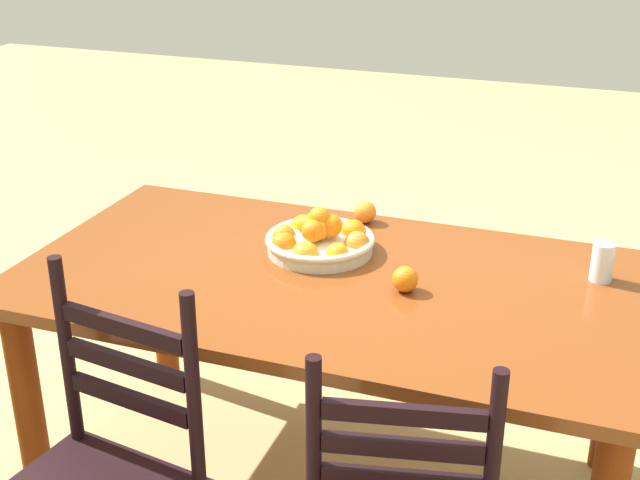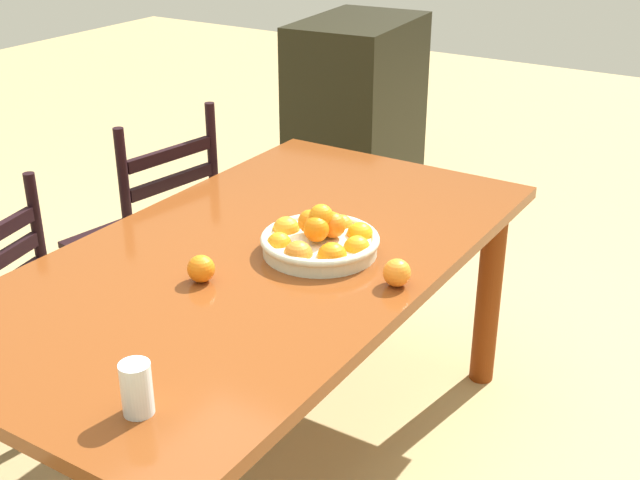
# 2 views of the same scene
# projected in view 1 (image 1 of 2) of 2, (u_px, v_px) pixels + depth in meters

# --- Properties ---
(dining_table) EXTENTS (1.87, 1.02, 0.77)m
(dining_table) POSITION_uv_depth(u_px,v_px,m) (332.00, 309.00, 2.60)
(dining_table) COLOR brown
(dining_table) RESTS_ON ground
(fruit_bowl) EXTENTS (0.34, 0.34, 0.15)m
(fruit_bowl) POSITION_uv_depth(u_px,v_px,m) (320.00, 239.00, 2.70)
(fruit_bowl) COLOR beige
(fruit_bowl) RESTS_ON dining_table
(orange_loose_0) EXTENTS (0.08, 0.08, 0.08)m
(orange_loose_0) POSITION_uv_depth(u_px,v_px,m) (405.00, 279.00, 2.45)
(orange_loose_0) COLOR orange
(orange_loose_0) RESTS_ON dining_table
(orange_loose_1) EXTENTS (0.08, 0.08, 0.08)m
(orange_loose_1) POSITION_uv_depth(u_px,v_px,m) (365.00, 212.00, 2.92)
(orange_loose_1) COLOR orange
(orange_loose_1) RESTS_ON dining_table
(drinking_glass) EXTENTS (0.07, 0.07, 0.12)m
(drinking_glass) POSITION_uv_depth(u_px,v_px,m) (603.00, 262.00, 2.51)
(drinking_glass) COLOR silver
(drinking_glass) RESTS_ON dining_table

